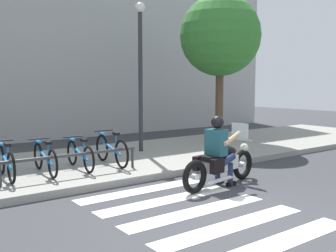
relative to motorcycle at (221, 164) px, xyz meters
name	(u,v)px	position (x,y,z in m)	size (l,w,h in m)	color
ground_plane	(242,223)	(-1.26, -1.75, -0.46)	(48.00, 48.00, 0.00)	#38383D
sidewalk	(92,163)	(-1.26, 3.36, -0.39)	(24.00, 4.40, 0.15)	gray
crosswalk_stripe_1	(277,243)	(-1.46, -2.55, -0.46)	(2.80, 0.40, 0.01)	white
crosswalk_stripe_2	(232,226)	(-1.46, -1.75, -0.46)	(2.80, 0.40, 0.01)	white
crosswalk_stripe_3	(197,211)	(-1.46, -0.95, -0.46)	(2.80, 0.40, 0.01)	white
crosswalk_stripe_4	(168,200)	(-1.46, -0.15, -0.46)	(2.80, 0.40, 0.01)	white
crosswalk_stripe_5	(143,190)	(-1.46, 0.65, -0.46)	(2.80, 0.40, 0.01)	white
motorcycle	(221,164)	(0.00, 0.00, 0.00)	(2.23, 0.77, 1.24)	black
rider	(219,146)	(-0.08, -0.01, 0.37)	(0.68, 0.60, 1.44)	#1E4C59
bicycle_0	(6,162)	(-3.53, 2.55, 0.04)	(0.48, 1.62, 0.77)	black
bicycle_1	(45,158)	(-2.73, 2.55, 0.03)	(0.48, 1.68, 0.73)	black
bicycle_2	(80,155)	(-1.93, 2.55, 0.02)	(0.48, 1.63, 0.72)	black
bicycle_3	(111,150)	(-1.13, 2.55, 0.05)	(0.48, 1.74, 0.80)	black
bike_rack	(73,157)	(-2.33, 2.00, 0.10)	(3.00, 0.07, 0.49)	#333338
street_lamp	(140,65)	(0.48, 3.76, 2.16)	(0.28, 0.28, 4.33)	#2D2D33
tree_near_rack	(220,36)	(3.95, 4.16, 3.24)	(2.76, 2.76, 5.10)	brown
building_backdrop	(20,14)	(-1.26, 9.06, 4.11)	(24.00, 1.20, 9.14)	#ABABAB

